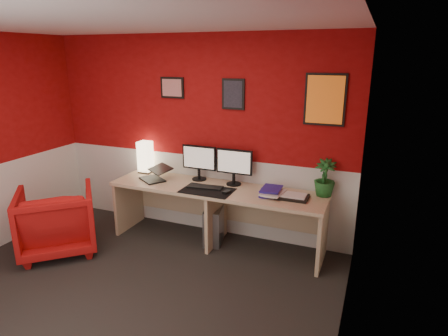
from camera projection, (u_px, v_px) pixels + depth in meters
ground at (118, 300)px, 3.65m from camera, size 4.00×3.50×0.01m
ceiling at (93, 20)px, 2.95m from camera, size 4.00×3.50×0.01m
wall_back at (197, 137)px, 4.85m from camera, size 4.00×0.01×2.50m
wall_right at (349, 209)px, 2.57m from camera, size 0.01×3.50×2.50m
wainscot_back at (198, 192)px, 5.06m from camera, size 4.00×0.01×1.00m
wainscot_right at (338, 304)px, 2.79m from camera, size 0.01×3.50×1.00m
desk at (216, 216)px, 4.65m from camera, size 2.60×0.65×0.73m
shoji_lamp at (145, 158)px, 5.09m from camera, size 0.16×0.16×0.40m
laptop at (152, 172)px, 4.79m from camera, size 0.40×0.37×0.22m
monitor_left at (199, 157)px, 4.76m from camera, size 0.45×0.06×0.58m
monitor_right at (234, 162)px, 4.57m from camera, size 0.45×0.06×0.58m
desk_mat at (207, 190)px, 4.44m from camera, size 0.60×0.38×0.01m
keyboard at (205, 187)px, 4.53m from camera, size 0.43×0.19×0.02m
mouse at (227, 192)px, 4.34m from camera, size 0.08×0.11×0.03m
book_bottom at (260, 193)px, 4.34m from camera, size 0.27×0.33×0.03m
book_middle at (264, 191)px, 4.31m from camera, size 0.25×0.32×0.02m
book_top at (262, 188)px, 4.34m from camera, size 0.23×0.30×0.03m
zen_tray at (292, 197)px, 4.21m from camera, size 0.35×0.25×0.03m
potted_plant at (325, 178)px, 4.23m from camera, size 0.24×0.24×0.42m
pc_tower at (214, 224)px, 4.76m from camera, size 0.29×0.48×0.45m
armchair at (57, 220)px, 4.49m from camera, size 1.17×1.18×0.77m
art_left at (172, 88)px, 4.78m from camera, size 0.32×0.02×0.26m
art_center at (233, 94)px, 4.50m from camera, size 0.28×0.02×0.36m
art_right at (325, 100)px, 4.12m from camera, size 0.44×0.02×0.56m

